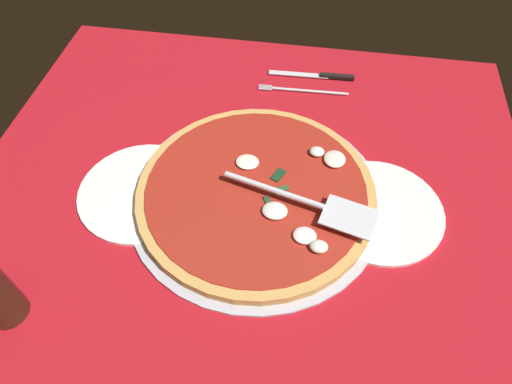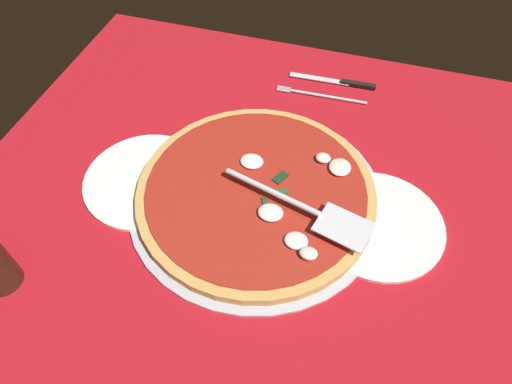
{
  "view_description": "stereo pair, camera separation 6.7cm",
  "coord_description": "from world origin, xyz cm",
  "px_view_note": "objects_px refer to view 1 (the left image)",
  "views": [
    {
      "loc": [
        9.75,
        -46.08,
        65.4
      ],
      "look_at": [
        1.84,
        3.28,
        1.96
      ],
      "focal_mm": 31.68,
      "sensor_mm": 36.0,
      "label": 1
    },
    {
      "loc": [
        16.3,
        -44.57,
        65.4
      ],
      "look_at": [
        1.84,
        3.28,
        1.96
      ],
      "focal_mm": 31.68,
      "sensor_mm": 36.0,
      "label": 2
    }
  ],
  "objects_px": {
    "pizza": "(257,192)",
    "place_setting_far": "(311,84)",
    "pizza_server": "(309,203)",
    "dinner_plate_left": "(142,192)",
    "dinner_plate_right": "(378,211)"
  },
  "relations": [
    {
      "from": "dinner_plate_left",
      "to": "pizza",
      "type": "bearing_deg",
      "value": 6.0
    },
    {
      "from": "pizza",
      "to": "place_setting_far",
      "type": "distance_m",
      "value": 0.35
    },
    {
      "from": "dinner_plate_left",
      "to": "pizza",
      "type": "distance_m",
      "value": 0.21
    },
    {
      "from": "pizza",
      "to": "place_setting_far",
      "type": "bearing_deg",
      "value": 78.23
    },
    {
      "from": "pizza_server",
      "to": "place_setting_far",
      "type": "relative_size",
      "value": 1.28
    },
    {
      "from": "pizza_server",
      "to": "place_setting_far",
      "type": "bearing_deg",
      "value": 108.16
    },
    {
      "from": "dinner_plate_left",
      "to": "pizza_server",
      "type": "height_order",
      "value": "pizza_server"
    },
    {
      "from": "pizza",
      "to": "place_setting_far",
      "type": "height_order",
      "value": "pizza"
    },
    {
      "from": "pizza_server",
      "to": "place_setting_far",
      "type": "xyz_separation_m",
      "value": [
        -0.02,
        0.37,
        -0.04
      ]
    },
    {
      "from": "dinner_plate_left",
      "to": "pizza",
      "type": "relative_size",
      "value": 0.54
    },
    {
      "from": "dinner_plate_left",
      "to": "dinner_plate_right",
      "type": "relative_size",
      "value": 1.01
    },
    {
      "from": "dinner_plate_left",
      "to": "pizza_server",
      "type": "distance_m",
      "value": 0.31
    },
    {
      "from": "dinner_plate_left",
      "to": "place_setting_far",
      "type": "xyz_separation_m",
      "value": [
        0.28,
        0.36,
        -0.0
      ]
    },
    {
      "from": "dinner_plate_right",
      "to": "pizza_server",
      "type": "relative_size",
      "value": 0.84
    },
    {
      "from": "dinner_plate_left",
      "to": "pizza",
      "type": "xyz_separation_m",
      "value": [
        0.21,
        0.02,
        0.01
      ]
    }
  ]
}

